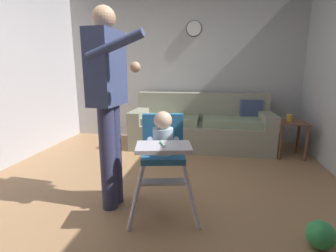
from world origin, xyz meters
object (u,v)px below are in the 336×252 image
side_table (290,131)px  sippy_cup (289,118)px  couch (201,127)px  adult_standing (109,99)px  wall_clock (194,29)px  toy_ball (321,235)px  high_chair (163,145)px

side_table → sippy_cup: (-0.04, 0.00, 0.19)m
side_table → couch: bearing=167.2°
couch → adult_standing: bearing=-19.9°
side_table → wall_clock: 2.27m
couch → side_table: (1.29, -0.29, 0.05)m
toy_ball → side_table: (0.35, 2.04, 0.28)m
toy_ball → sippy_cup: bearing=81.2°
wall_clock → adult_standing: bearing=-102.3°
couch → adult_standing: size_ratio=1.27×
couch → sippy_cup: 1.31m
toy_ball → wall_clock: wall_clock is taller
adult_standing → side_table: bearing=44.6°
side_table → adult_standing: bearing=-139.6°
couch → side_table: couch is taller
adult_standing → sippy_cup: bearing=45.1°
adult_standing → wall_clock: 2.71m
couch → toy_ball: size_ratio=11.05×
couch → wall_clock: (-0.18, 0.48, 1.60)m
adult_standing → toy_ball: size_ratio=8.72×
adult_standing → wall_clock: (0.54, 2.49, 0.93)m
couch → side_table: size_ratio=4.25×
couch → toy_ball: bearing=22.0°
adult_standing → sippy_cup: (1.98, 1.72, -0.42)m
couch → toy_ball: 2.52m
sippy_cup → wall_clock: size_ratio=0.37×
high_chair → side_table: size_ratio=1.76×
wall_clock → toy_ball: bearing=-68.2°
side_table → wall_clock: bearing=152.4°
couch → sippy_cup: couch is taller
high_chair → adult_standing: bearing=-106.4°
high_chair → wall_clock: (0.06, 2.53, 1.31)m
couch → high_chair: size_ratio=2.41×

